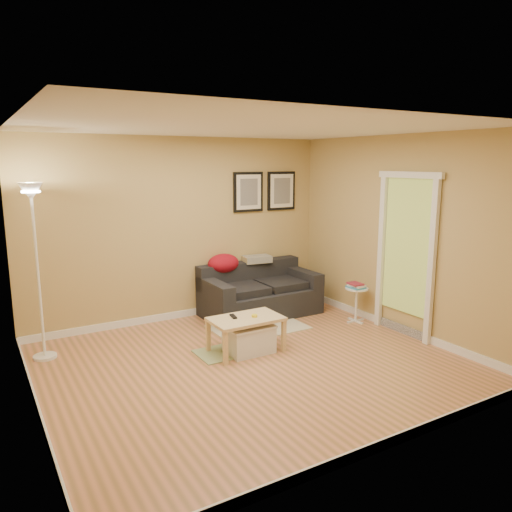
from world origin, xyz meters
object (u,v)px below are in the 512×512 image
Objects in this scene: sofa at (260,290)px; storage_bin at (249,339)px; book_stack at (356,285)px; floor_lamp at (38,277)px; coffee_table at (246,335)px; side_table at (356,305)px.

storage_bin is at bearing -126.37° from sofa.
book_stack is at bearing -45.57° from sofa.
floor_lamp is (-4.00, 0.85, 0.43)m from book_stack.
storage_bin is at bearing -156.94° from book_stack.
coffee_table is (-0.91, -1.17, -0.16)m from sofa.
book_stack is at bearing 22.82° from coffee_table.
floor_lamp reaches higher than side_table.
sofa is 1.52m from storage_bin.
book_stack reaches higher than storage_bin.
coffee_table is 3.57× the size of book_stack.
side_table is at bearing 6.48° from storage_bin.
sofa reaches higher than side_table.
floor_lamp is at bearing -175.54° from book_stack.
side_table reaches higher than storage_bin.
coffee_table is 0.06m from storage_bin.
storage_bin is (-0.89, -1.21, -0.20)m from sofa.
floor_lamp is (-2.14, 1.06, 0.79)m from storage_bin.
coffee_table is 1.92m from book_stack.
sofa is 1.99× the size of coffee_table.
sofa is 7.11× the size of book_stack.
side_table is at bearing 22.65° from coffee_table.
coffee_table is 1.52× the size of storage_bin.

